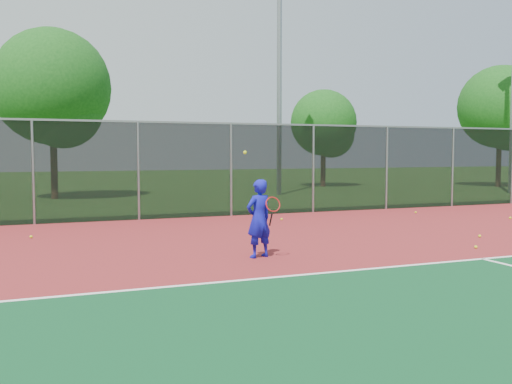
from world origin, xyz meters
TOP-DOWN VIEW (x-y plane):
  - court_apron at (0.00, 2.00)m, footprint 30.00×20.00m
  - fence_back at (0.00, 12.00)m, footprint 30.00×0.06m
  - tennis_player at (-1.94, 4.80)m, footprint 0.64×0.67m
  - practice_ball_0 at (1.01, 10.23)m, footprint 0.07×0.07m
  - practice_ball_1 at (7.73, 7.89)m, footprint 0.07×0.07m
  - practice_ball_2 at (4.04, 5.24)m, footprint 0.07×0.07m
  - practice_ball_3 at (-6.10, 9.16)m, footprint 0.07×0.07m
  - practice_ball_4 at (6.05, 10.34)m, footprint 0.07×0.07m
  - practice_ball_5 at (2.78, 4.02)m, footprint 0.07×0.07m
  - floodlight_n at (5.32, 20.08)m, footprint 0.90×0.40m
  - tree_back_left at (-4.96, 21.39)m, footprint 5.14×5.14m
  - tree_back_mid at (10.67, 25.16)m, footprint 4.01×4.01m
  - tree_back_right at (20.48, 21.07)m, footprint 4.97×4.97m

SIDE VIEW (x-z plane):
  - court_apron at x=0.00m, z-range 0.00..0.02m
  - practice_ball_0 at x=1.01m, z-range 0.02..0.09m
  - practice_ball_1 at x=7.73m, z-range 0.02..0.09m
  - practice_ball_2 at x=4.04m, z-range 0.02..0.09m
  - practice_ball_3 at x=-6.10m, z-range 0.02..0.09m
  - practice_ball_4 at x=6.05m, z-range 0.02..0.09m
  - practice_ball_5 at x=2.78m, z-range 0.02..0.09m
  - tennis_player at x=-1.94m, z-range -0.26..1.85m
  - fence_back at x=0.00m, z-range 0.05..3.08m
  - tree_back_mid at x=10.67m, z-range 0.75..6.63m
  - tree_back_right at x=20.48m, z-range 0.93..8.23m
  - tree_back_left at x=-4.96m, z-range 0.96..8.51m
  - floodlight_n at x=5.32m, z-range 0.78..12.98m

